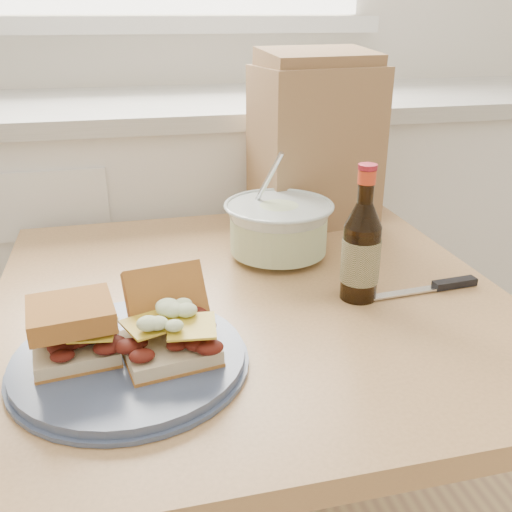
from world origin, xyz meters
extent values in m
cube|color=silver|center=(0.00, 1.70, 0.45)|extent=(2.40, 0.60, 0.90)
cube|color=silver|center=(0.00, 1.70, 0.92)|extent=(2.50, 0.64, 0.04)
cube|color=tan|center=(0.01, 0.92, 0.69)|extent=(0.86, 0.86, 0.04)
cube|color=tan|center=(-0.37, 1.30, 0.34)|extent=(0.06, 0.06, 0.67)
cube|color=tan|center=(0.39, 1.31, 0.34)|extent=(0.06, 0.06, 0.67)
cylinder|color=#424F6B|center=(-0.20, 0.75, 0.72)|extent=(0.31, 0.31, 0.02)
cube|color=beige|center=(-0.27, 0.76, 0.74)|extent=(0.12, 0.11, 0.02)
cube|color=gold|center=(-0.27, 0.76, 0.78)|extent=(0.07, 0.07, 0.00)
cube|color=#A15A2A|center=(-0.27, 0.76, 0.80)|extent=(0.12, 0.11, 0.03)
cube|color=beige|center=(-0.15, 0.74, 0.74)|extent=(0.13, 0.12, 0.02)
cube|color=gold|center=(-0.15, 0.74, 0.78)|extent=(0.08, 0.08, 0.00)
cube|color=#A15A2A|center=(-0.14, 0.81, 0.78)|extent=(0.12, 0.09, 0.10)
cone|color=silver|center=(0.10, 1.07, 0.77)|extent=(0.20, 0.20, 0.11)
cylinder|color=silver|center=(0.10, 1.07, 0.76)|extent=(0.19, 0.19, 0.07)
torus|color=silver|center=(0.10, 1.07, 0.82)|extent=(0.21, 0.21, 0.01)
cylinder|color=silver|center=(0.08, 1.10, 0.85)|extent=(0.06, 0.07, 0.14)
cylinder|color=black|center=(0.18, 0.87, 0.78)|extent=(0.06, 0.06, 0.13)
cone|color=black|center=(0.18, 0.87, 0.86)|extent=(0.06, 0.06, 0.04)
cylinder|color=black|center=(0.18, 0.87, 0.91)|extent=(0.03, 0.03, 0.05)
cylinder|color=red|center=(0.18, 0.87, 0.92)|extent=(0.03, 0.03, 0.02)
cylinder|color=maroon|center=(0.18, 0.87, 0.94)|extent=(0.03, 0.03, 0.01)
cylinder|color=#30391C|center=(0.18, 0.87, 0.78)|extent=(0.06, 0.06, 0.07)
cube|color=silver|center=(0.27, 0.86, 0.72)|extent=(0.14, 0.03, 0.00)
cube|color=black|center=(0.36, 0.87, 0.72)|extent=(0.08, 0.03, 0.01)
cube|color=#906945|center=(0.23, 1.26, 0.88)|extent=(0.28, 0.21, 0.34)
camera|label=1|loc=(-0.18, 0.08, 1.15)|focal=40.00mm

